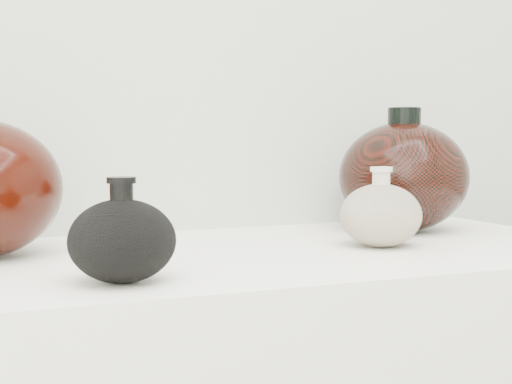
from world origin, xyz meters
name	(u,v)px	position (x,y,z in m)	size (l,w,h in m)	color
black_gourd_vase	(122,240)	(-0.15, 0.80, 0.95)	(0.13, 0.13, 0.12)	black
cream_gourd_vase	(381,215)	(0.25, 0.91, 0.95)	(0.16, 0.16, 0.12)	beige
right_round_pot	(403,176)	(0.38, 1.05, 0.99)	(0.27, 0.27, 0.21)	black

